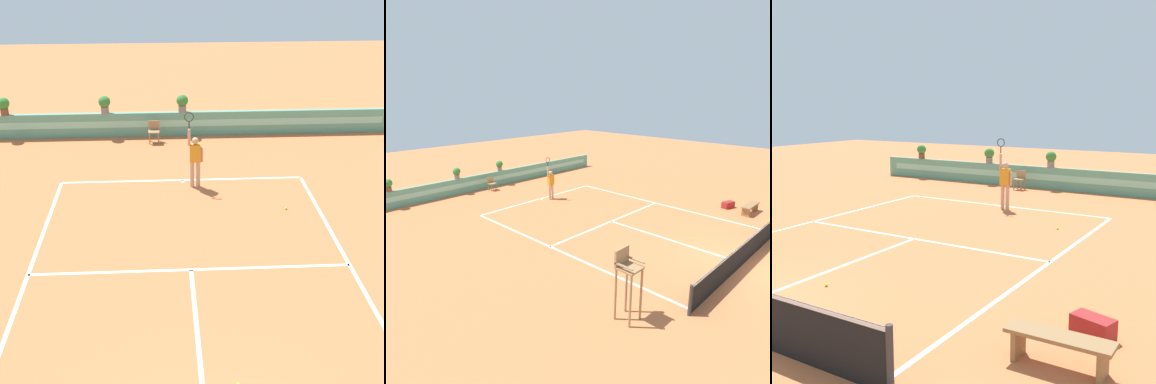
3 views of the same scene
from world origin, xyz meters
TOP-DOWN VIEW (x-y plane):
  - ground_plane at (0.00, 6.00)m, footprint 60.00×60.00m
  - court_lines at (0.00, 6.72)m, footprint 8.32×11.94m
  - net at (0.00, 0.00)m, footprint 8.92×0.10m
  - back_wall_barrier at (0.00, 16.39)m, footprint 18.00×0.21m
  - umpire_chair at (-5.79, 1.26)m, footprint 0.60×0.60m
  - ball_kid_chair at (-0.99, 15.66)m, footprint 0.44×0.44m
  - bench_courtside at (6.03, 1.82)m, footprint 1.60×0.44m
  - gear_bag at (6.17, 3.02)m, footprint 0.77×0.54m
  - tennis_player at (0.40, 11.37)m, footprint 0.62×0.23m
  - tennis_ball_near_baseline at (3.11, 9.55)m, footprint 0.07×0.07m
  - tennis_ball_mid_court at (0.69, 2.42)m, footprint 0.07×0.07m
  - potted_plant_far_left at (-6.95, 16.39)m, footprint 0.48×0.48m
  - potted_plant_centre at (0.19, 16.39)m, footprint 0.48×0.48m
  - potted_plant_left at (-2.95, 16.39)m, footprint 0.48×0.48m

SIDE VIEW (x-z plane):
  - ground_plane at x=0.00m, z-range 0.00..0.00m
  - court_lines at x=0.00m, z-range 0.00..0.01m
  - tennis_ball_near_baseline at x=3.11m, z-range 0.00..0.07m
  - tennis_ball_mid_court at x=0.69m, z-range 0.00..0.07m
  - gear_bag at x=6.17m, z-range 0.00..0.36m
  - bench_courtside at x=6.03m, z-range 0.12..0.63m
  - ball_kid_chair at x=-0.99m, z-range 0.05..0.90m
  - back_wall_barrier at x=0.00m, z-range 0.00..1.00m
  - net at x=0.00m, z-range 0.01..1.01m
  - tennis_player at x=0.40m, z-range -0.24..2.34m
  - umpire_chair at x=-5.79m, z-range 0.27..2.41m
  - potted_plant_far_left at x=-6.95m, z-range 1.05..1.78m
  - potted_plant_centre at x=0.19m, z-range 1.05..1.78m
  - potted_plant_left at x=-2.95m, z-range 1.05..1.78m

